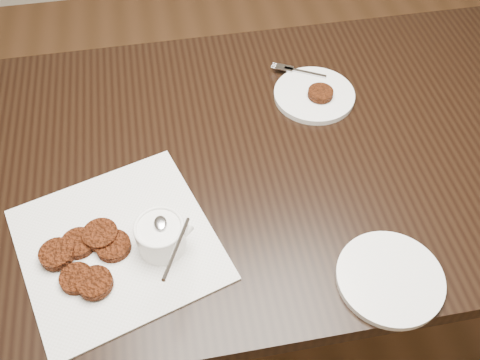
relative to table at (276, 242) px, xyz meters
The scene contains 7 objects.
floor 0.40m from the table, 120.69° to the right, with size 4.00×4.00×0.00m, color brown.
table is the anchor object (origin of this frame).
napkin 0.55m from the table, 153.90° to the right, with size 0.34×0.34×0.00m, color white.
sauce_ramekin 0.56m from the table, 145.08° to the right, with size 0.12×0.12×0.12m, color white, non-canonical shape.
patty_cluster 0.60m from the table, 154.45° to the right, with size 0.22×0.22×0.02m, color #67260D, non-canonical shape.
plate_with_patty 0.43m from the table, 54.89° to the left, with size 0.19×0.19×0.03m, color white, non-canonical shape.
plate_empty 0.52m from the table, 72.40° to the right, with size 0.19×0.19×0.01m, color white.
Camera 1 is at (-0.16, -0.60, 1.58)m, focal length 39.43 mm.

